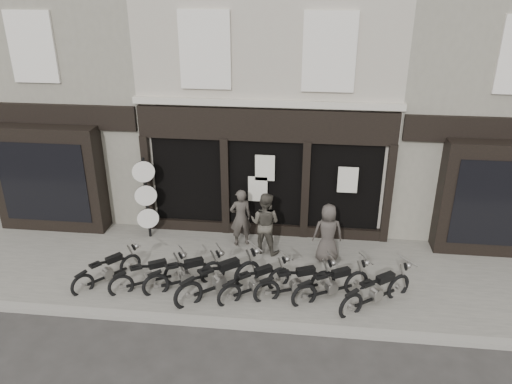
# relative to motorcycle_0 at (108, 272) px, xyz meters

# --- Properties ---
(ground_plane) EXTENTS (90.00, 90.00, 0.00)m
(ground_plane) POSITION_rel_motorcycle_0_xyz_m (3.66, 0.02, -0.37)
(ground_plane) COLOR #2D2B28
(ground_plane) RESTS_ON ground
(pavement) EXTENTS (30.00, 4.20, 0.12)m
(pavement) POSITION_rel_motorcycle_0_xyz_m (3.66, 0.92, -0.31)
(pavement) COLOR #635F57
(pavement) RESTS_ON ground_plane
(kerb) EXTENTS (30.00, 0.25, 0.13)m
(kerb) POSITION_rel_motorcycle_0_xyz_m (3.66, -1.23, -0.30)
(kerb) COLOR gray
(kerb) RESTS_ON ground_plane
(central_building) EXTENTS (7.30, 6.22, 8.34)m
(central_building) POSITION_rel_motorcycle_0_xyz_m (3.66, 5.97, 3.71)
(central_building) COLOR #AEA795
(central_building) RESTS_ON ground
(neighbour_left) EXTENTS (5.60, 6.73, 8.34)m
(neighbour_left) POSITION_rel_motorcycle_0_xyz_m (-2.69, 5.92, 3.67)
(neighbour_left) COLOR gray
(neighbour_left) RESTS_ON ground
(neighbour_right) EXTENTS (5.60, 6.73, 8.34)m
(neighbour_right) POSITION_rel_motorcycle_0_xyz_m (10.01, 5.92, 3.67)
(neighbour_right) COLOR gray
(neighbour_right) RESTS_ON ground
(motorcycle_0) EXTENTS (1.40, 1.61, 0.92)m
(motorcycle_0) POSITION_rel_motorcycle_0_xyz_m (0.00, 0.00, 0.00)
(motorcycle_0) COLOR black
(motorcycle_0) RESTS_ON ground
(motorcycle_1) EXTENTS (1.80, 1.24, 0.96)m
(motorcycle_1) POSITION_rel_motorcycle_0_xyz_m (1.12, -0.11, 0.01)
(motorcycle_1) COLOR black
(motorcycle_1) RESTS_ON ground
(motorcycle_2) EXTENTS (1.92, 1.28, 1.01)m
(motorcycle_2) POSITION_rel_motorcycle_0_xyz_m (2.00, -0.01, 0.03)
(motorcycle_2) COLOR black
(motorcycle_2) RESTS_ON ground
(motorcycle_3) EXTENTS (1.98, 1.73, 1.13)m
(motorcycle_3) POSITION_rel_motorcycle_0_xyz_m (2.88, -0.19, 0.08)
(motorcycle_3) COLOR black
(motorcycle_3) RESTS_ON ground
(motorcycle_4) EXTENTS (1.72, 1.42, 0.96)m
(motorcycle_4) POSITION_rel_motorcycle_0_xyz_m (3.74, -0.12, 0.02)
(motorcycle_4) COLOR black
(motorcycle_4) RESTS_ON ground
(motorcycle_5) EXTENTS (1.97, 1.09, 1.01)m
(motorcycle_5) POSITION_rel_motorcycle_0_xyz_m (4.71, -0.04, 0.03)
(motorcycle_5) COLOR black
(motorcycle_5) RESTS_ON ground
(motorcycle_6) EXTENTS (1.90, 1.25, 1.00)m
(motorcycle_6) POSITION_rel_motorcycle_0_xyz_m (5.56, -0.03, 0.03)
(motorcycle_6) COLOR black
(motorcycle_6) RESTS_ON ground
(motorcycle_7) EXTENTS (1.84, 1.51, 1.03)m
(motorcycle_7) POSITION_rel_motorcycle_0_xyz_m (6.58, -0.20, 0.04)
(motorcycle_7) COLOR black
(motorcycle_7) RESTS_ON ground
(man_left) EXTENTS (0.72, 0.60, 1.69)m
(man_left) POSITION_rel_motorcycle_0_xyz_m (3.05, 2.23, 0.60)
(man_left) COLOR #3F3934
(man_left) RESTS_ON pavement
(man_centre) EXTENTS (1.01, 0.88, 1.76)m
(man_centre) POSITION_rel_motorcycle_0_xyz_m (3.76, 1.91, 0.63)
(man_centre) COLOR #454138
(man_centre) RESTS_ON pavement
(man_right) EXTENTS (0.86, 0.62, 1.63)m
(man_right) POSITION_rel_motorcycle_0_xyz_m (5.46, 1.66, 0.57)
(man_right) COLOR #3F3934
(man_right) RESTS_ON pavement
(advert_sign_post) EXTENTS (0.60, 0.40, 2.57)m
(advert_sign_post) POSITION_rel_motorcycle_0_xyz_m (0.33, 2.35, 0.88)
(advert_sign_post) COLOR black
(advert_sign_post) RESTS_ON ground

